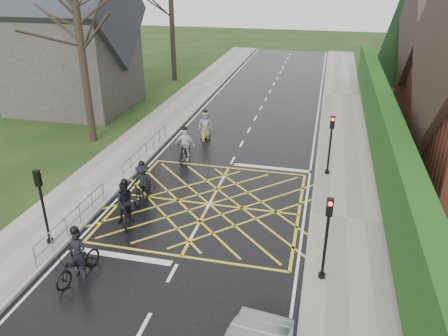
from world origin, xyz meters
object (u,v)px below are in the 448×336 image
at_px(cyclist_front, 185,148).
at_px(cyclist_lead, 205,129).
at_px(cyclist_back, 126,207).
at_px(cyclist_mid, 143,186).
at_px(cyclist_rear, 78,261).

bearing_deg(cyclist_front, cyclist_lead, 85.20).
relative_size(cyclist_back, cyclist_lead, 1.04).
bearing_deg(cyclist_mid, cyclist_back, -89.49).
relative_size(cyclist_front, cyclist_lead, 1.00).
xyz_separation_m(cyclist_back, cyclist_mid, (-0.12, 2.03, -0.06)).
distance_m(cyclist_back, cyclist_mid, 2.04).
relative_size(cyclist_rear, cyclist_front, 1.09).
relative_size(cyclist_rear, cyclist_lead, 1.09).
distance_m(cyclist_rear, cyclist_front, 10.35).
distance_m(cyclist_rear, cyclist_lead, 13.84).
distance_m(cyclist_front, cyclist_lead, 3.49).
xyz_separation_m(cyclist_rear, cyclist_front, (0.45, 10.34, 0.08)).
xyz_separation_m(cyclist_front, cyclist_lead, (0.19, 3.48, -0.09)).
xyz_separation_m(cyclist_mid, cyclist_lead, (0.67, 8.15, -0.05)).
bearing_deg(cyclist_rear, cyclist_lead, 100.03).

